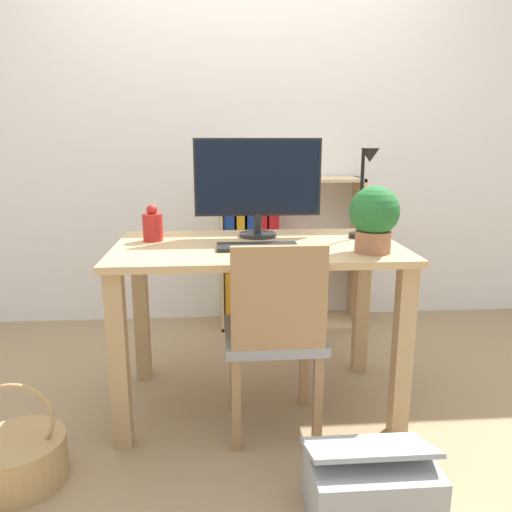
# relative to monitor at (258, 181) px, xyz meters

# --- Properties ---
(ground_plane) EXTENTS (10.00, 10.00, 0.00)m
(ground_plane) POSITION_rel_monitor_xyz_m (-0.01, -0.18, -1.02)
(ground_plane) COLOR #997F5B
(wall_back) EXTENTS (8.00, 0.05, 2.60)m
(wall_back) POSITION_rel_monitor_xyz_m (-0.01, 1.01, 0.28)
(wall_back) COLOR white
(wall_back) RESTS_ON ground_plane
(desk) EXTENTS (1.25, 0.71, 0.76)m
(desk) POSITION_rel_monitor_xyz_m (-0.01, -0.18, -0.41)
(desk) COLOR tan
(desk) RESTS_ON ground_plane
(monitor) EXTENTS (0.59, 0.18, 0.45)m
(monitor) POSITION_rel_monitor_xyz_m (0.00, 0.00, 0.00)
(monitor) COLOR #232326
(monitor) RESTS_ON desk
(keyboard) EXTENTS (0.34, 0.14, 0.02)m
(keyboard) POSITION_rel_monitor_xyz_m (-0.02, -0.26, -0.25)
(keyboard) COLOR black
(keyboard) RESTS_ON desk
(vase) EXTENTS (0.09, 0.09, 0.17)m
(vase) POSITION_rel_monitor_xyz_m (-0.48, -0.07, -0.19)
(vase) COLOR #B2231E
(vase) RESTS_ON desk
(desk_lamp) EXTENTS (0.10, 0.19, 0.41)m
(desk_lamp) POSITION_rel_monitor_xyz_m (0.47, -0.12, -0.01)
(desk_lamp) COLOR black
(desk_lamp) RESTS_ON desk
(potted_plant) EXTENTS (0.20, 0.20, 0.27)m
(potted_plant) POSITION_rel_monitor_xyz_m (0.44, -0.37, -0.11)
(potted_plant) COLOR #9E6647
(potted_plant) RESTS_ON desk
(chair) EXTENTS (0.40, 0.40, 0.84)m
(chair) POSITION_rel_monitor_xyz_m (0.03, -0.44, -0.57)
(chair) COLOR gray
(chair) RESTS_ON ground_plane
(bookshelf) EXTENTS (0.91, 0.28, 0.97)m
(bookshelf) POSITION_rel_monitor_xyz_m (0.10, 0.84, -0.58)
(bookshelf) COLOR #D8BC8C
(bookshelf) RESTS_ON ground_plane
(basket) EXTENTS (0.33, 0.33, 0.39)m
(basket) POSITION_rel_monitor_xyz_m (-0.92, -0.67, -0.93)
(basket) COLOR tan
(basket) RESTS_ON ground_plane
(storage_box) EXTENTS (0.41, 0.33, 0.28)m
(storage_box) POSITION_rel_monitor_xyz_m (0.29, -0.94, -0.91)
(storage_box) COLOR #999EA3
(storage_box) RESTS_ON ground_plane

